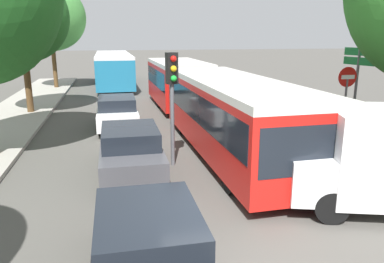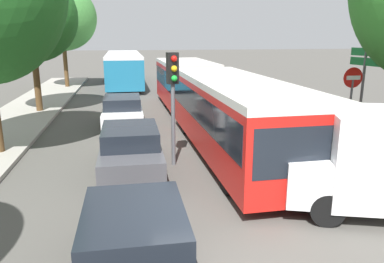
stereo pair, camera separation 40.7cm
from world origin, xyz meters
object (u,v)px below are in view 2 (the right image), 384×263
articulated_bus (208,95)px  traffic_light (173,84)px  queued_car_graphite (131,149)px  queued_car_white (123,112)px  queued_car_black (135,248)px  tree_left_far (30,17)px  no_entry_sign (351,95)px  tree_left_distant (61,19)px  city_bus_rear (124,67)px  direction_sign_post (364,73)px

articulated_bus → traffic_light: traffic_light is taller
queued_car_graphite → queued_car_white: size_ratio=1.02×
queued_car_black → tree_left_far: tree_left_far is taller
tree_left_far → no_entry_sign: bearing=-34.1°
queued_car_white → tree_left_far: tree_left_far is taller
queued_car_black → articulated_bus: bearing=-18.3°
traffic_light → queued_car_white: bearing=-175.1°
tree_left_far → tree_left_distant: tree_left_distant is taller
queued_car_graphite → traffic_light: traffic_light is taller
city_bus_rear → queued_car_graphite: city_bus_rear is taller
queued_car_graphite → tree_left_far: bearing=25.4°
queued_car_graphite → tree_left_far: size_ratio=0.57×
articulated_bus → no_entry_sign: (4.30, -3.51, 0.42)m
queued_car_graphite → no_entry_sign: 7.81m
city_bus_rear → queued_car_white: (-0.03, -14.47, -0.77)m
direction_sign_post → tree_left_distant: (-12.98, 17.09, 2.46)m
articulated_bus → queued_car_black: articulated_bus is taller
queued_car_black → queued_car_white: size_ratio=1.01×
queued_car_graphite → city_bus_rear: bearing=0.7°
city_bus_rear → no_entry_sign: no_entry_sign is taller
queued_car_graphite → direction_sign_post: (8.44, 1.89, 1.86)m
queued_car_white → direction_sign_post: 9.68m
queued_car_white → city_bus_rear: bearing=-0.1°
queued_car_white → traffic_light: 5.80m
queued_car_white → no_entry_sign: 9.12m
city_bus_rear → tree_left_far: bearing=157.6°
queued_car_graphite → direction_sign_post: direction_sign_post is taller
direction_sign_post → tree_left_far: 15.15m
articulated_bus → traffic_light: size_ratio=5.00×
queued_car_black → traffic_light: bearing=-13.0°
queued_car_black → direction_sign_post: bearing=-49.8°
queued_car_white → tree_left_far: 6.98m
tree_left_far → queued_car_black: bearing=-73.0°
articulated_bus → queued_car_white: 3.77m
direction_sign_post → queued_car_graphite: bearing=1.6°
queued_car_graphite → no_entry_sign: (7.62, 1.27, 1.18)m
queued_car_graphite → tree_left_far: (-4.49, 9.48, 4.05)m
city_bus_rear → queued_car_graphite: bearing=180.0°
city_bus_rear → no_entry_sign: (7.85, -18.90, 0.42)m
queued_car_graphite → queued_car_white: queued_car_graphite is taller
queued_car_black → tree_left_distant: (-4.54, 24.19, 4.32)m
queued_car_black → queued_car_graphite: (0.01, 5.22, 0.01)m
no_entry_sign → tree_left_distant: size_ratio=0.38×
traffic_light → direction_sign_post: (7.14, 1.48, 0.05)m
direction_sign_post → traffic_light: bearing=0.7°
queued_car_black → tree_left_distant: 24.99m
queued_car_black → no_entry_sign: 10.08m
tree_left_far → articulated_bus: bearing=-31.0°
no_entry_sign → direction_sign_post: (0.82, 0.62, 0.68)m
articulated_bus → queued_car_black: size_ratio=4.35×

